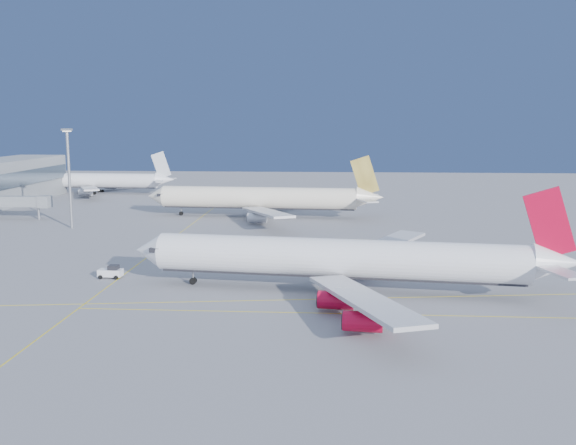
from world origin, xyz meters
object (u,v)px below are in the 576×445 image
(airliner_virgin, at_px, (347,259))
(pushback_tug, at_px, (111,272))
(airliner_etihad, at_px, (264,198))
(airliner_third, at_px, (97,181))
(light_mast, at_px, (69,170))

(airliner_virgin, xyz_separation_m, pushback_tug, (-42.57, 6.71, -4.43))
(pushback_tug, bearing_deg, airliner_etihad, 77.67)
(airliner_virgin, xyz_separation_m, airliner_third, (-94.00, 140.04, -0.49))
(airliner_etihad, height_order, light_mast, light_mast)
(airliner_third, xyz_separation_m, pushback_tug, (51.43, -133.33, -3.94))
(airliner_etihad, xyz_separation_m, light_mast, (-48.91, -23.21, 9.86))
(airliner_etihad, relative_size, light_mast, 2.70)
(airliner_virgin, bearing_deg, airliner_etihad, 112.01)
(airliner_virgin, bearing_deg, pushback_tug, 177.77)
(pushback_tug, bearing_deg, airliner_third, 113.51)
(airliner_third, relative_size, pushback_tug, 14.42)
(airliner_etihad, bearing_deg, pushback_tug, -101.12)
(airliner_virgin, xyz_separation_m, airliner_etihad, (-22.57, 82.67, 0.09))
(airliner_etihad, bearing_deg, airliner_virgin, -71.11)
(airliner_third, height_order, light_mast, light_mast)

